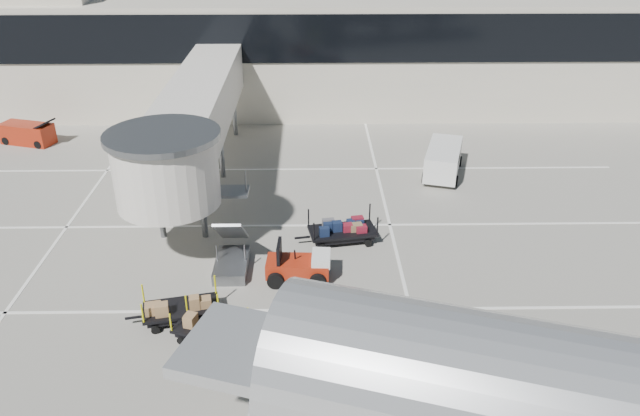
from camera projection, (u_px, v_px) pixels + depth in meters
The scene contains 11 objects.
ground at pixel (255, 343), 22.88m from camera, with size 140.00×140.00×0.00m, color #A6A295.
lane_markings at pixel (256, 222), 31.18m from camera, with size 40.00×30.00×0.02m.
terminal at pixel (278, 47), 47.67m from camera, with size 64.00×12.11×15.20m.
jet_bridge at pixel (192, 122), 31.80m from camera, with size 5.70×20.40×6.03m.
baggage_tug at pixel (300, 266), 26.39m from camera, with size 2.76×1.83×1.76m.
suitcase_cart at pixel (344, 231), 29.31m from camera, with size 3.92×2.07×1.50m.
box_cart_near at pixel (213, 329), 22.89m from camera, with size 3.31×2.08×1.28m.
box_cart_far at pixel (181, 308), 23.99m from camera, with size 3.63×2.02×1.39m.
ground_worker at pixel (330, 341), 21.57m from camera, with size 0.66×0.44×1.82m, color #B6FE1A.
minivan at pixel (444, 157), 36.16m from camera, with size 2.98×4.77×1.69m.
belt_loader at pixel (28, 134), 40.68m from camera, with size 3.84×2.34×1.74m.
Camera 1 is at (2.09, -18.15, 14.84)m, focal length 35.00 mm.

